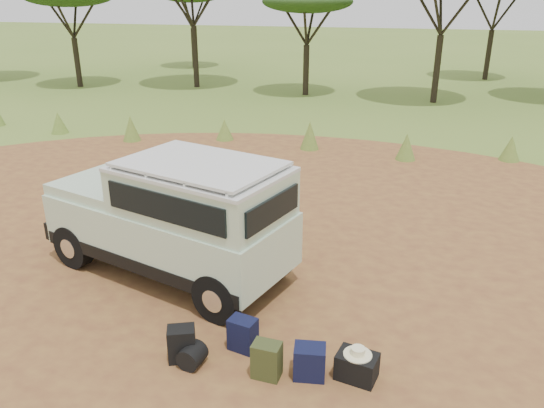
% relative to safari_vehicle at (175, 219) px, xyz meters
% --- Properties ---
extents(ground, '(140.00, 140.00, 0.00)m').
position_rel_safari_vehicle_xyz_m(ground, '(0.75, -0.29, -1.06)').
color(ground, olive).
rests_on(ground, ground).
extents(dirt_clearing, '(23.00, 23.00, 0.01)m').
position_rel_safari_vehicle_xyz_m(dirt_clearing, '(0.75, -0.29, -1.06)').
color(dirt_clearing, olive).
rests_on(dirt_clearing, ground).
extents(grass_fringe, '(36.60, 1.60, 0.90)m').
position_rel_safari_vehicle_xyz_m(grass_fringe, '(0.86, 8.38, -0.66)').
color(grass_fringe, olive).
rests_on(grass_fringe, ground).
extents(safari_vehicle, '(4.79, 3.03, 2.19)m').
position_rel_safari_vehicle_xyz_m(safari_vehicle, '(0.00, 0.00, 0.00)').
color(safari_vehicle, '#B7D0B1').
rests_on(safari_vehicle, ground).
extents(backpack_black, '(0.44, 0.39, 0.50)m').
position_rel_safari_vehicle_xyz_m(backpack_black, '(1.03, -2.19, -0.81)').
color(backpack_black, black).
rests_on(backpack_black, ground).
extents(backpack_navy, '(0.42, 0.34, 0.49)m').
position_rel_safari_vehicle_xyz_m(backpack_navy, '(1.77, -1.77, -0.81)').
color(backpack_navy, '#101634').
rests_on(backpack_navy, ground).
extents(backpack_olive, '(0.38, 0.29, 0.51)m').
position_rel_safari_vehicle_xyz_m(backpack_olive, '(2.24, -2.23, -0.81)').
color(backpack_olive, '#323D1C').
rests_on(backpack_olive, ground).
extents(duffel_navy, '(0.45, 0.36, 0.46)m').
position_rel_safari_vehicle_xyz_m(duffel_navy, '(2.78, -2.10, -0.83)').
color(duffel_navy, '#101634').
rests_on(duffel_navy, ground).
extents(hard_case, '(0.58, 0.46, 0.36)m').
position_rel_safari_vehicle_xyz_m(hard_case, '(3.38, -1.97, -0.88)').
color(hard_case, black).
rests_on(hard_case, ground).
extents(stuff_sack, '(0.37, 0.37, 0.32)m').
position_rel_safari_vehicle_xyz_m(stuff_sack, '(1.22, -2.28, -0.90)').
color(stuff_sack, black).
rests_on(stuff_sack, ground).
extents(safari_hat, '(0.37, 0.37, 0.11)m').
position_rel_safari_vehicle_xyz_m(safari_hat, '(3.38, -1.97, -0.65)').
color(safari_hat, beige).
rests_on(safari_hat, hard_case).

